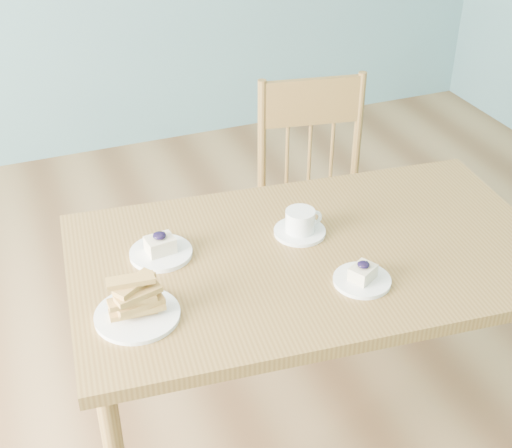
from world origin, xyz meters
name	(u,v)px	position (x,y,z in m)	size (l,w,h in m)	color
room	(196,84)	(0.00, 0.00, 1.35)	(5.01, 5.01, 2.71)	olive
dining_table	(311,271)	(0.38, 0.25, 0.64)	(1.39, 0.88, 0.71)	olive
dining_chair	(318,201)	(0.70, 0.85, 0.46)	(0.47, 0.46, 0.90)	olive
cheesecake_plate_near	(362,277)	(0.44, 0.07, 0.73)	(0.15, 0.15, 0.06)	white
cheesecake_plate_far	(161,249)	(-0.01, 0.38, 0.73)	(0.17, 0.17, 0.07)	white
coffee_cup	(300,224)	(0.39, 0.34, 0.74)	(0.15, 0.15, 0.07)	white
biscotti_plate	(136,305)	(-0.13, 0.15, 0.75)	(0.21, 0.21, 0.11)	white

